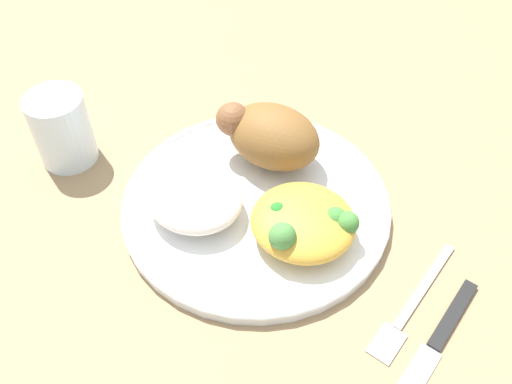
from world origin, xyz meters
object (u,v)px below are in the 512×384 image
plate (256,203)px  fork (411,306)px  knife (434,346)px  mac_cheese_with_broccoli (304,222)px  water_glass (62,129)px  roasted_chicken (270,135)px  rice_pile (194,198)px

plate → fork: plate is taller
knife → mac_cheese_with_broccoli: bearing=-15.5°
fork → plate: bearing=-8.9°
mac_cheese_with_broccoli → fork: bearing=173.7°
mac_cheese_with_broccoli → water_glass: water_glass is taller
plate → mac_cheese_with_broccoli: 0.07m
roasted_chicken → rice_pile: roasted_chicken is taller
knife → plate: bearing=-14.9°
rice_pile → fork: 0.22m
fork → water_glass: size_ratio=1.76×
mac_cheese_with_broccoli → plate: bearing=-13.5°
plate → knife: bearing=165.1°
knife → water_glass: (0.42, -0.01, 0.04)m
roasted_chicken → knife: 0.26m
fork → knife: size_ratio=0.75×
plate → knife: 0.21m
roasted_chicken → mac_cheese_with_broccoli: roasted_chicken is taller
knife → fork: bearing=-42.8°
mac_cheese_with_broccoli → water_glass: size_ratio=1.23×
rice_pile → knife: rice_pile is taller
knife → water_glass: bearing=-1.8°
rice_pile → mac_cheese_with_broccoli: 0.11m
fork → knife: knife is taller
roasted_chicken → water_glass: water_glass is taller
mac_cheese_with_broccoli → fork: mac_cheese_with_broccoli is taller
roasted_chicken → mac_cheese_with_broccoli: 0.11m
fork → knife: (-0.03, 0.03, 0.00)m
knife → rice_pile: bearing=-2.8°
roasted_chicken → water_glass: (0.20, 0.10, -0.01)m
rice_pile → fork: size_ratio=0.68×
roasted_chicken → rice_pile: (0.03, 0.10, -0.02)m
rice_pile → mac_cheese_with_broccoli: (-0.10, -0.03, 0.00)m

